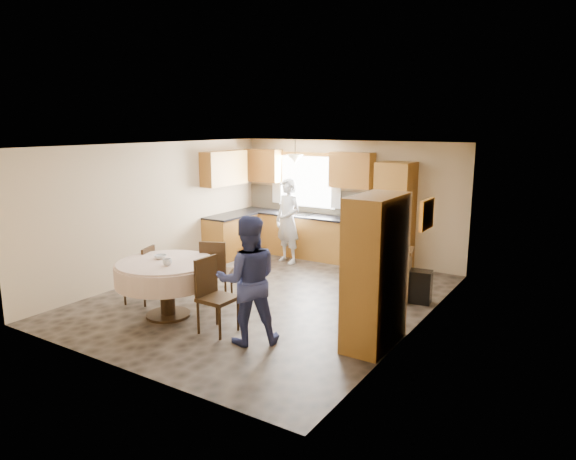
{
  "coord_description": "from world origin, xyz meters",
  "views": [
    {
      "loc": [
        4.64,
        -6.67,
        2.82
      ],
      "look_at": [
        0.22,
        0.3,
        1.12
      ],
      "focal_mm": 32.0,
      "sensor_mm": 36.0,
      "label": 1
    }
  ],
  "objects_px": {
    "oven_tower": "(394,217)",
    "cupboard": "(375,272)",
    "person_sink": "(288,221)",
    "sideboard": "(376,274)",
    "chair_right": "(213,291)",
    "chair_back": "(215,268)",
    "chair_left": "(143,272)",
    "person_dining": "(248,280)",
    "dining_table": "(166,274)"
  },
  "relations": [
    {
      "from": "chair_left",
      "to": "person_dining",
      "type": "bearing_deg",
      "value": 62.98
    },
    {
      "from": "oven_tower",
      "to": "chair_right",
      "type": "height_order",
      "value": "oven_tower"
    },
    {
      "from": "oven_tower",
      "to": "chair_right",
      "type": "distance_m",
      "value": 4.37
    },
    {
      "from": "sideboard",
      "to": "dining_table",
      "type": "relative_size",
      "value": 0.77
    },
    {
      "from": "cupboard",
      "to": "oven_tower",
      "type": "bearing_deg",
      "value": 107.17
    },
    {
      "from": "oven_tower",
      "to": "person_dining",
      "type": "relative_size",
      "value": 1.25
    },
    {
      "from": "cupboard",
      "to": "person_sink",
      "type": "xyz_separation_m",
      "value": [
        -3.12,
        2.84,
        -0.11
      ]
    },
    {
      "from": "chair_back",
      "to": "person_sink",
      "type": "xyz_separation_m",
      "value": [
        -0.34,
        2.71,
        0.31
      ]
    },
    {
      "from": "cupboard",
      "to": "chair_right",
      "type": "height_order",
      "value": "cupboard"
    },
    {
      "from": "cupboard",
      "to": "dining_table",
      "type": "xyz_separation_m",
      "value": [
        -3.0,
        -0.71,
        -0.32
      ]
    },
    {
      "from": "sideboard",
      "to": "person_sink",
      "type": "bearing_deg",
      "value": 142.6
    },
    {
      "from": "oven_tower",
      "to": "cupboard",
      "type": "height_order",
      "value": "oven_tower"
    },
    {
      "from": "sideboard",
      "to": "chair_right",
      "type": "relative_size",
      "value": 1.09
    },
    {
      "from": "dining_table",
      "to": "chair_left",
      "type": "height_order",
      "value": "chair_left"
    },
    {
      "from": "person_sink",
      "to": "person_dining",
      "type": "height_order",
      "value": "person_sink"
    },
    {
      "from": "person_sink",
      "to": "person_dining",
      "type": "distance_m",
      "value": 4.03
    },
    {
      "from": "dining_table",
      "to": "chair_back",
      "type": "height_order",
      "value": "chair_back"
    },
    {
      "from": "oven_tower",
      "to": "chair_right",
      "type": "xyz_separation_m",
      "value": [
        -0.98,
        -4.24,
        -0.49
      ]
    },
    {
      "from": "sideboard",
      "to": "chair_left",
      "type": "bearing_deg",
      "value": -156.84
    },
    {
      "from": "chair_right",
      "to": "chair_back",
      "type": "bearing_deg",
      "value": 39.66
    },
    {
      "from": "oven_tower",
      "to": "person_dining",
      "type": "height_order",
      "value": "oven_tower"
    },
    {
      "from": "chair_back",
      "to": "chair_right",
      "type": "bearing_deg",
      "value": 104.44
    },
    {
      "from": "oven_tower",
      "to": "sideboard",
      "type": "height_order",
      "value": "oven_tower"
    },
    {
      "from": "sideboard",
      "to": "person_dining",
      "type": "bearing_deg",
      "value": -118.81
    },
    {
      "from": "chair_right",
      "to": "person_sink",
      "type": "distance_m",
      "value": 3.78
    },
    {
      "from": "person_sink",
      "to": "cupboard",
      "type": "bearing_deg",
      "value": -26.44
    },
    {
      "from": "cupboard",
      "to": "chair_back",
      "type": "relative_size",
      "value": 1.92
    },
    {
      "from": "oven_tower",
      "to": "person_sink",
      "type": "xyz_separation_m",
      "value": [
        -2.05,
        -0.62,
        -0.19
      ]
    },
    {
      "from": "oven_tower",
      "to": "chair_back",
      "type": "height_order",
      "value": "oven_tower"
    },
    {
      "from": "dining_table",
      "to": "person_dining",
      "type": "relative_size",
      "value": 0.87
    },
    {
      "from": "cupboard",
      "to": "chair_left",
      "type": "bearing_deg",
      "value": -172.61
    },
    {
      "from": "oven_tower",
      "to": "person_sink",
      "type": "distance_m",
      "value": 2.15
    },
    {
      "from": "oven_tower",
      "to": "chair_left",
      "type": "distance_m",
      "value": 4.8
    },
    {
      "from": "sideboard",
      "to": "chair_left",
      "type": "height_order",
      "value": "chair_left"
    },
    {
      "from": "dining_table",
      "to": "person_sink",
      "type": "bearing_deg",
      "value": 92.07
    },
    {
      "from": "oven_tower",
      "to": "sideboard",
      "type": "distance_m",
      "value": 1.88
    },
    {
      "from": "dining_table",
      "to": "chair_right",
      "type": "xyz_separation_m",
      "value": [
        0.94,
        -0.06,
        -0.09
      ]
    },
    {
      "from": "chair_right",
      "to": "oven_tower",
      "type": "bearing_deg",
      "value": -12.18
    },
    {
      "from": "cupboard",
      "to": "chair_right",
      "type": "xyz_separation_m",
      "value": [
        -2.05,
        -0.77,
        -0.41
      ]
    },
    {
      "from": "chair_back",
      "to": "chair_right",
      "type": "xyz_separation_m",
      "value": [
        0.73,
        -0.91,
        0.01
      ]
    },
    {
      "from": "cupboard",
      "to": "person_sink",
      "type": "relative_size",
      "value": 1.13
    },
    {
      "from": "chair_left",
      "to": "person_sink",
      "type": "xyz_separation_m",
      "value": [
        0.62,
        3.33,
        0.36
      ]
    },
    {
      "from": "chair_left",
      "to": "oven_tower",
      "type": "bearing_deg",
      "value": 126.69
    },
    {
      "from": "chair_back",
      "to": "person_dining",
      "type": "height_order",
      "value": "person_dining"
    },
    {
      "from": "chair_right",
      "to": "person_dining",
      "type": "height_order",
      "value": "person_dining"
    },
    {
      "from": "dining_table",
      "to": "chair_right",
      "type": "relative_size",
      "value": 1.43
    },
    {
      "from": "chair_left",
      "to": "person_dining",
      "type": "xyz_separation_m",
      "value": [
        2.33,
        -0.32,
        0.34
      ]
    },
    {
      "from": "oven_tower",
      "to": "cupboard",
      "type": "xyz_separation_m",
      "value": [
        1.07,
        -3.46,
        -0.08
      ]
    },
    {
      "from": "chair_back",
      "to": "person_dining",
      "type": "distance_m",
      "value": 1.68
    },
    {
      "from": "cupboard",
      "to": "person_sink",
      "type": "distance_m",
      "value": 4.23
    }
  ]
}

